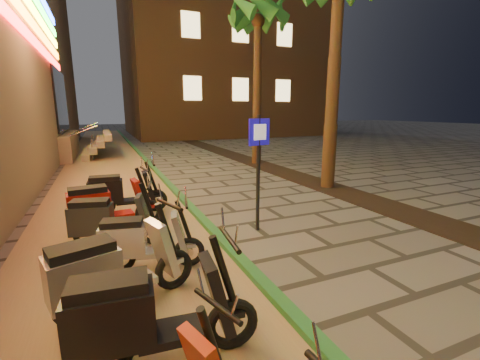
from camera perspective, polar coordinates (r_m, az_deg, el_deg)
name	(u,v)px	position (r m, az deg, el deg)	size (l,w,h in m)	color
parking_strip	(110,185)	(11.09, -22.04, -0.77)	(3.40, 60.00, 0.01)	#8C7251
green_curb	(164,179)	(11.23, -13.38, 0.19)	(0.18, 60.00, 0.10)	#24612E
planting_strip	(377,203)	(8.93, 23.20, -3.84)	(1.20, 40.00, 0.02)	black
apartment_block	(218,6)	(36.33, -3.98, 28.49)	(18.00, 16.06, 25.00)	brown
palm_d	(258,21)	(14.77, 3.21, 26.39)	(2.97, 3.02, 7.16)	#472D19
pedestrian_sign	(259,157)	(6.11, 3.32, 4.04)	(0.49, 0.16, 2.26)	black
scooter_7	(143,317)	(3.23, -16.79, -22.22)	(1.74, 0.64, 1.22)	black
scooter_8	(109,272)	(4.09, -22.28, -14.83)	(1.72, 0.92, 1.23)	black
scooter_9	(140,241)	(5.00, -17.39, -10.39)	(1.50, 0.69, 1.05)	black
scooter_10	(107,220)	(5.98, -22.60, -6.66)	(1.61, 0.76, 1.13)	black
scooter_11	(104,206)	(6.71, -22.95, -4.30)	(1.75, 0.69, 1.23)	black
scooter_12	(119,193)	(7.73, -20.79, -2.12)	(1.71, 0.60, 1.20)	black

